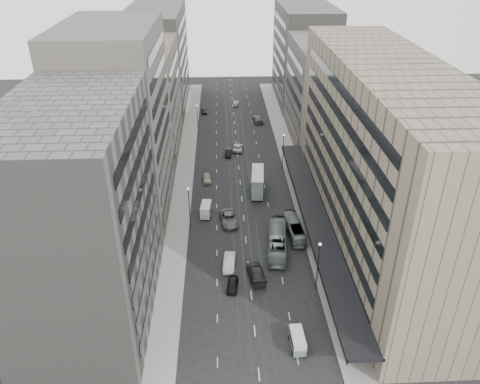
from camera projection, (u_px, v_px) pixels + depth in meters
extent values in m
plane|color=black|center=(249.00, 269.00, 73.75)|extent=(220.00, 220.00, 0.00)
cube|color=gray|center=(291.00, 163.00, 106.80)|extent=(4.00, 125.00, 0.15)
cube|color=gray|center=(186.00, 165.00, 105.84)|extent=(4.00, 125.00, 0.15)
cube|color=#766B56|center=(381.00, 159.00, 74.18)|extent=(15.00, 60.00, 30.00)
cube|color=black|center=(317.00, 219.00, 79.21)|extent=(4.40, 60.00, 0.50)
cube|color=#514B46|center=(324.00, 92.00, 113.92)|extent=(15.00, 28.00, 24.00)
cube|color=#5B5752|center=(304.00, 55.00, 139.02)|extent=(15.00, 32.00, 28.00)
cube|color=#5B5752|center=(83.00, 220.00, 58.55)|extent=(15.00, 28.00, 30.00)
cube|color=#514B46|center=(119.00, 126.00, 81.05)|extent=(15.00, 26.00, 34.00)
cube|color=#65574E|center=(143.00, 101.00, 106.74)|extent=(15.00, 28.00, 25.00)
cube|color=#5B5752|center=(158.00, 59.00, 134.70)|extent=(15.00, 38.00, 28.00)
cylinder|color=#262628|center=(318.00, 267.00, 67.82)|extent=(0.16, 0.16, 8.00)
sphere|color=silver|center=(320.00, 244.00, 65.80)|extent=(0.44, 0.44, 0.44)
cylinder|color=#262628|center=(283.00, 152.00, 102.60)|extent=(0.16, 0.16, 8.00)
sphere|color=silver|center=(284.00, 135.00, 100.58)|extent=(0.44, 0.44, 0.44)
cylinder|color=#262628|center=(189.00, 209.00, 81.83)|extent=(0.16, 0.16, 8.00)
sphere|color=silver|center=(188.00, 189.00, 79.81)|extent=(0.44, 0.44, 0.44)
cylinder|color=#262628|center=(198.00, 121.00, 119.22)|extent=(0.16, 0.16, 8.00)
sphere|color=silver|center=(197.00, 106.00, 117.20)|extent=(0.44, 0.44, 0.44)
imported|color=gray|center=(277.00, 241.00, 77.58)|extent=(4.24, 12.21, 3.33)
imported|color=gray|center=(294.00, 228.00, 81.45)|extent=(2.82, 9.68, 2.66)
cube|color=gray|center=(257.00, 186.00, 94.44)|extent=(3.05, 8.53, 2.14)
cube|color=gray|center=(258.00, 177.00, 93.46)|extent=(2.97, 8.19, 1.86)
cube|color=silver|center=(258.00, 173.00, 92.97)|extent=(3.05, 8.53, 0.11)
cylinder|color=black|center=(251.00, 198.00, 92.39)|extent=(0.34, 0.95, 0.93)
cylinder|color=black|center=(263.00, 198.00, 92.31)|extent=(0.34, 0.95, 0.93)
cylinder|color=black|center=(252.00, 183.00, 97.63)|extent=(0.34, 0.95, 0.93)
cylinder|color=black|center=(263.00, 183.00, 97.54)|extent=(0.34, 0.95, 0.93)
cube|color=slate|center=(297.00, 342.00, 59.68)|extent=(1.77, 3.98, 1.02)
cube|color=#BCBBB7|center=(298.00, 337.00, 59.23)|extent=(1.74, 3.90, 0.81)
cylinder|color=black|center=(293.00, 353.00, 58.75)|extent=(0.18, 0.59, 0.59)
cylinder|color=black|center=(305.00, 353.00, 58.86)|extent=(0.18, 0.59, 0.59)
cylinder|color=black|center=(289.00, 338.00, 61.00)|extent=(0.18, 0.59, 0.59)
cylinder|color=black|center=(301.00, 337.00, 61.12)|extent=(0.18, 0.59, 0.59)
cube|color=beige|center=(206.00, 211.00, 87.04)|extent=(2.17, 4.09, 1.21)
cube|color=silver|center=(206.00, 206.00, 86.51)|extent=(2.12, 4.00, 0.95)
cylinder|color=black|center=(201.00, 218.00, 86.26)|extent=(0.24, 0.64, 0.63)
cylinder|color=black|center=(210.00, 218.00, 86.17)|extent=(0.24, 0.64, 0.63)
cylinder|color=black|center=(202.00, 210.00, 88.51)|extent=(0.24, 0.64, 0.63)
cylinder|color=black|center=(212.00, 211.00, 88.42)|extent=(0.24, 0.64, 0.63)
imported|color=black|center=(233.00, 285.00, 69.54)|extent=(2.10, 4.14, 1.35)
imported|color=silver|center=(229.00, 262.00, 73.91)|extent=(2.21, 5.17, 1.66)
imported|color=slate|center=(229.00, 219.00, 85.00)|extent=(3.63, 6.52, 1.72)
imported|color=black|center=(256.00, 273.00, 71.65)|extent=(3.14, 6.17, 1.71)
imported|color=#ABA28E|center=(207.00, 178.00, 99.04)|extent=(1.98, 4.33, 1.44)
imported|color=black|center=(228.00, 153.00, 110.45)|extent=(1.77, 4.28, 1.38)
imported|color=#BBBAB6|center=(238.00, 147.00, 112.99)|extent=(2.74, 5.17, 1.39)
imported|color=#525254|center=(258.00, 119.00, 129.50)|extent=(2.78, 5.87, 1.65)
imported|color=#232325|center=(204.00, 111.00, 135.79)|extent=(1.85, 4.00, 1.33)
imported|color=#AC9F8E|center=(236.00, 103.00, 141.78)|extent=(1.71, 4.13, 1.33)
imported|color=black|center=(345.00, 349.00, 58.52)|extent=(0.71, 0.56, 1.73)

